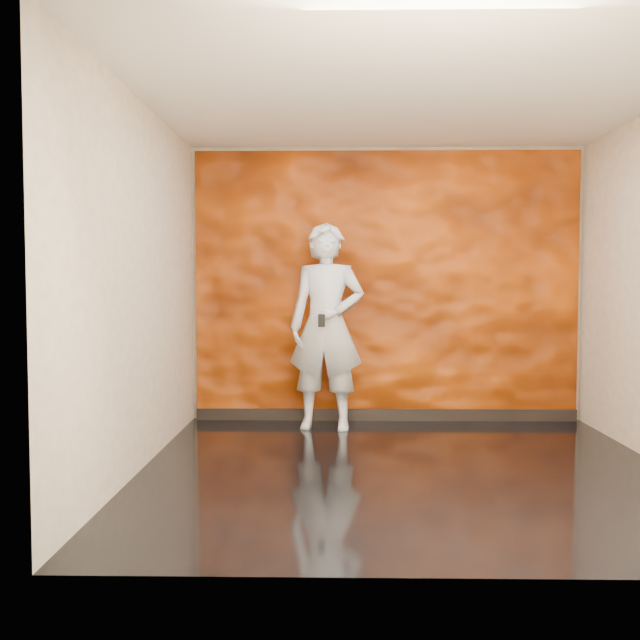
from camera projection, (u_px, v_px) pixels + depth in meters
The scene contains 5 objects.
room at pixel (406, 285), 5.34m from camera, with size 4.02×4.02×2.81m.
feature_wall at pixel (386, 286), 7.29m from camera, with size 3.90×0.06×2.75m, color #DD5106.
baseboard at pixel (386, 415), 7.32m from camera, with size 3.90×0.04×0.12m, color black.
man at pixel (327, 326), 6.87m from camera, with size 0.73×0.48×1.99m, color #A4A9B3.
phone at pixel (322, 321), 6.59m from camera, with size 0.06×0.01×0.12m, color black.
Camera 1 is at (-0.54, -5.35, 1.42)m, focal length 40.00 mm.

